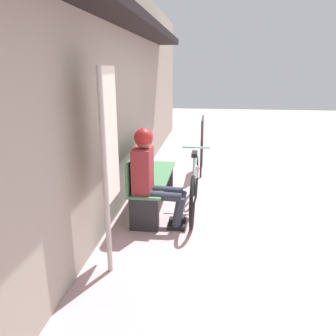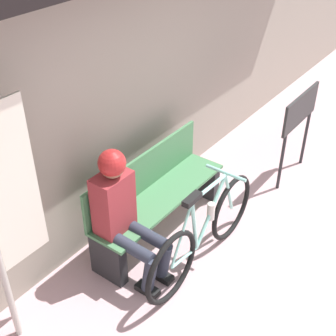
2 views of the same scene
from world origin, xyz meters
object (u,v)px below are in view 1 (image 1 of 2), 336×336
at_px(signboard, 202,132).
at_px(person_seated, 151,172).
at_px(bicycle, 194,186).
at_px(banner_pole, 109,149).
at_px(park_bench_near, 151,180).

bearing_deg(signboard, person_seated, 166.26).
relative_size(bicycle, banner_pole, 0.85).
relative_size(bicycle, person_seated, 1.32).
distance_m(park_bench_near, bicycle, 0.64).
xyz_separation_m(person_seated, signboard, (2.30, -0.56, 0.07)).
distance_m(person_seated, banner_pole, 1.04).
xyz_separation_m(bicycle, signboard, (1.82, -0.04, 0.41)).
distance_m(person_seated, signboard, 2.37).
relative_size(person_seated, signboard, 1.19).
bearing_deg(bicycle, signboard, -1.42).
distance_m(bicycle, person_seated, 0.78).
xyz_separation_m(bicycle, person_seated, (-0.48, 0.52, 0.34)).
distance_m(bicycle, signboard, 1.86).
bearing_deg(person_seated, bicycle, -47.01).
height_order(person_seated, signboard, person_seated).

